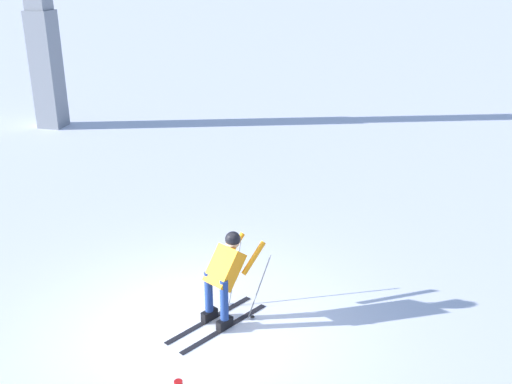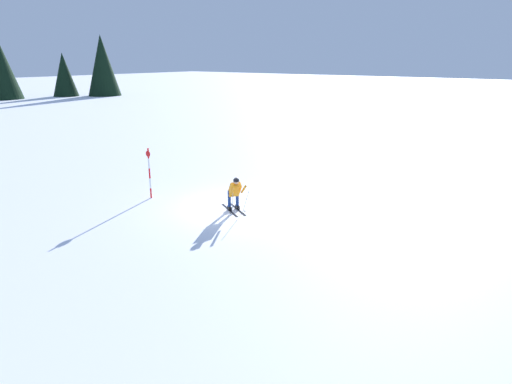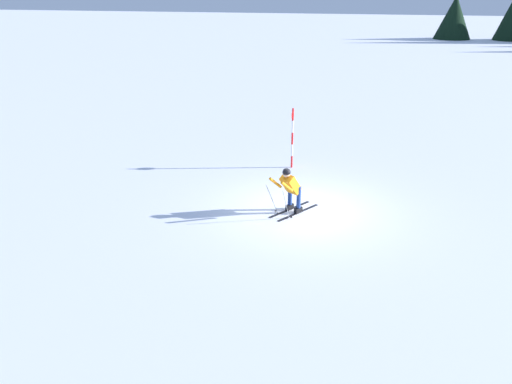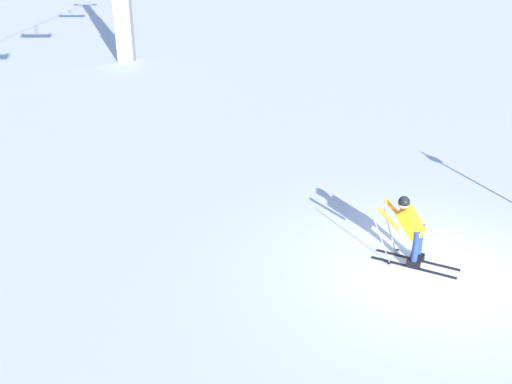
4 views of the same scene
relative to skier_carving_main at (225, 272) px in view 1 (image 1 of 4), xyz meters
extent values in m
plane|color=white|center=(-0.39, -0.39, -0.86)|extent=(260.00, 260.00, 0.00)
cube|color=black|center=(-0.25, -0.09, -0.86)|extent=(0.98, 1.59, 0.01)
cube|color=black|center=(-0.25, -0.09, -0.77)|extent=(0.24, 0.30, 0.16)
cylinder|color=navy|center=(-0.25, -0.09, -0.35)|extent=(0.13, 0.13, 0.69)
cube|color=black|center=(0.05, -0.26, -0.86)|extent=(0.98, 1.59, 0.01)
cube|color=black|center=(0.05, -0.26, -0.77)|extent=(0.24, 0.30, 0.16)
cylinder|color=navy|center=(0.05, -0.26, -0.35)|extent=(0.13, 0.13, 0.69)
cube|color=orange|center=(-0.01, -0.01, 0.08)|extent=(0.66, 0.72, 0.66)
sphere|color=beige|center=(0.09, 0.15, 0.46)|extent=(0.23, 0.23, 0.23)
sphere|color=black|center=(0.09, 0.15, 0.50)|extent=(0.25, 0.25, 0.25)
cylinder|color=orange|center=(0.00, 0.46, 0.17)|extent=(0.33, 0.48, 0.45)
cylinder|color=gray|center=(-0.01, 0.52, -0.43)|extent=(0.16, 0.49, 1.17)
cylinder|color=black|center=(-0.14, 0.40, -0.81)|extent=(0.07, 0.07, 0.01)
cylinder|color=orange|center=(0.40, 0.23, 0.17)|extent=(0.33, 0.48, 0.45)
cylinder|color=gray|center=(0.46, 0.25, -0.43)|extent=(0.37, 0.38, 1.17)
cylinder|color=black|center=(0.41, 0.07, -0.81)|extent=(0.07, 0.07, 0.01)
cube|color=gray|center=(-8.80, 9.76, 1.03)|extent=(0.78, 0.78, 3.78)
camera|label=1|loc=(2.33, -7.92, 4.63)|focal=42.32mm
camera|label=2|loc=(13.75, 11.40, 5.29)|focal=32.00mm
camera|label=3|loc=(-2.89, 14.05, 5.52)|focal=36.06mm
camera|label=4|loc=(-10.53, 3.51, 5.46)|focal=40.44mm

